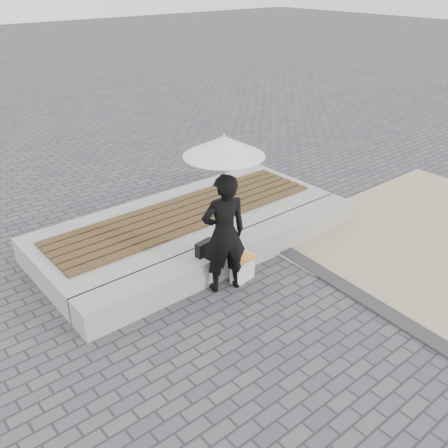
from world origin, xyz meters
The scene contains 10 objects.
ground centered at (0.00, 0.00, 0.00)m, with size 80.00×80.00×0.00m, color #4B4B50.
edging_band centered at (0.75, -0.50, 0.02)m, with size 0.25×5.20×0.04m, color #323235.
seating_ledge centered at (0.00, 1.60, 0.20)m, with size 5.00×0.45×0.40m, color #969792.
timber_platform centered at (0.00, 2.80, 0.20)m, with size 5.00×2.00×0.40m, color gray.
timber_decking centered at (0.00, 2.80, 0.42)m, with size 4.60×1.20×0.04m, color #4E381E, non-canonical shape.
woman centered at (-0.49, 1.24, 0.85)m, with size 0.62×0.41×1.70m, color black.
parasol centered at (-0.49, 1.24, 2.07)m, with size 1.01×1.01×1.29m.
handbag centered at (-0.55, 1.59, 0.50)m, with size 0.30×0.10×0.21m, color black.
canvas_tote centered at (-0.18, 1.21, 0.19)m, with size 0.37×0.15×0.38m, color silver.
magazine centered at (-0.18, 1.16, 0.39)m, with size 0.29×0.21×0.01m, color #D63E2F.
Camera 1 is at (-4.19, -3.21, 3.99)m, focal length 39.88 mm.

